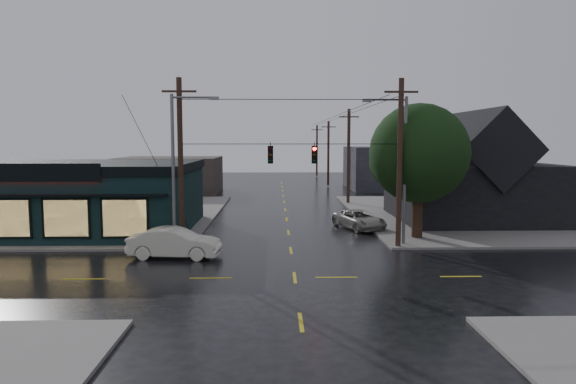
{
  "coord_description": "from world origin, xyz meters",
  "views": [
    {
      "loc": [
        -0.89,
        -23.87,
        6.53
      ],
      "look_at": [
        -0.21,
        4.31,
        3.67
      ],
      "focal_mm": 32.0,
      "sensor_mm": 36.0,
      "label": 1
    }
  ],
  "objects_px": {
    "corner_tree": "(419,154)",
    "utility_pole_nw": "(182,249)",
    "utility_pole_ne": "(398,248)",
    "suv_silver": "(359,220)",
    "sedan_cream": "(175,243)"
  },
  "relations": [
    {
      "from": "corner_tree",
      "to": "sedan_cream",
      "type": "height_order",
      "value": "corner_tree"
    },
    {
      "from": "suv_silver",
      "to": "corner_tree",
      "type": "bearing_deg",
      "value": -74.55
    },
    {
      "from": "corner_tree",
      "to": "utility_pole_ne",
      "type": "height_order",
      "value": "corner_tree"
    },
    {
      "from": "utility_pole_ne",
      "to": "suv_silver",
      "type": "bearing_deg",
      "value": 100.15
    },
    {
      "from": "suv_silver",
      "to": "sedan_cream",
      "type": "bearing_deg",
      "value": -164.32
    },
    {
      "from": "corner_tree",
      "to": "utility_pole_ne",
      "type": "bearing_deg",
      "value": -124.56
    },
    {
      "from": "corner_tree",
      "to": "sedan_cream",
      "type": "xyz_separation_m",
      "value": [
        -14.94,
        -4.97,
        -4.82
      ]
    },
    {
      "from": "sedan_cream",
      "to": "suv_silver",
      "type": "xyz_separation_m",
      "value": [
        11.78,
        9.1,
        -0.15
      ]
    },
    {
      "from": "utility_pole_ne",
      "to": "suv_silver",
      "type": "xyz_separation_m",
      "value": [
        -1.24,
        6.92,
        0.69
      ]
    },
    {
      "from": "utility_pole_nw",
      "to": "utility_pole_ne",
      "type": "height_order",
      "value": "same"
    },
    {
      "from": "utility_pole_nw",
      "to": "suv_silver",
      "type": "height_order",
      "value": "utility_pole_nw"
    },
    {
      "from": "sedan_cream",
      "to": "utility_pole_nw",
      "type": "bearing_deg",
      "value": 4.79
    },
    {
      "from": "corner_tree",
      "to": "suv_silver",
      "type": "xyz_separation_m",
      "value": [
        -3.16,
        4.13,
        -4.96
      ]
    },
    {
      "from": "corner_tree",
      "to": "utility_pole_nw",
      "type": "relative_size",
      "value": 0.86
    },
    {
      "from": "utility_pole_ne",
      "to": "sedan_cream",
      "type": "height_order",
      "value": "utility_pole_ne"
    }
  ]
}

